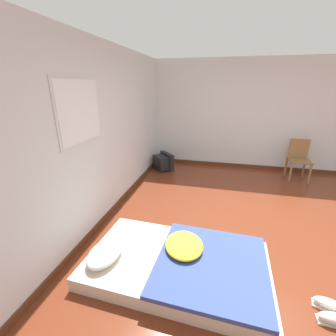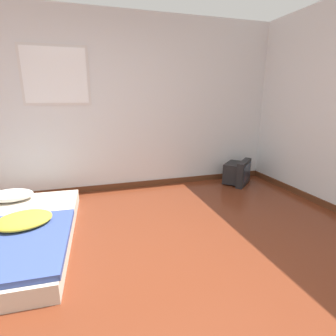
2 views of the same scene
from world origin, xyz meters
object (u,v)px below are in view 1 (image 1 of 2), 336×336
at_px(crt_tv, 163,162).
at_px(mattress_bed, 178,263).
at_px(wooden_chair, 299,156).
at_px(sneaker_pair, 331,312).

bearing_deg(crt_tv, mattress_bed, -162.73).
bearing_deg(mattress_bed, crt_tv, 17.27).
distance_m(mattress_bed, wooden_chair, 3.95).
bearing_deg(crt_tv, sneaker_pair, -143.98).
height_order(crt_tv, sneaker_pair, crt_tv).
xyz_separation_m(mattress_bed, sneaker_pair, (-0.20, -1.47, -0.06)).
height_order(wooden_chair, sneaker_pair, wooden_chair).
xyz_separation_m(mattress_bed, crt_tv, (3.18, 0.99, 0.08)).
xyz_separation_m(crt_tv, wooden_chair, (0.15, -3.07, 0.32)).
relative_size(crt_tv, wooden_chair, 0.67).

